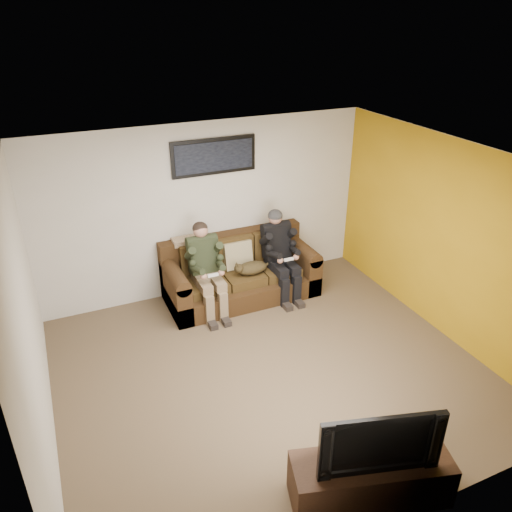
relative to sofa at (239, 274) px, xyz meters
name	(u,v)px	position (x,y,z in m)	size (l,w,h in m)	color
floor	(270,370)	(-0.34, -1.83, -0.35)	(5.00, 5.00, 0.00)	brown
ceiling	(274,164)	(-0.34, -1.83, 2.25)	(5.00, 5.00, 0.00)	silver
wall_back	(206,210)	(-0.34, 0.42, 0.95)	(5.00, 5.00, 0.00)	beige
wall_front	(402,414)	(-0.34, -4.08, 0.95)	(5.00, 5.00, 0.00)	beige
wall_left	(30,332)	(-2.84, -1.83, 0.95)	(4.50, 4.50, 0.00)	beige
wall_right	(446,240)	(2.16, -1.83, 0.95)	(4.50, 4.50, 0.00)	beige
accent_wall_right	(445,240)	(2.15, -1.83, 0.95)	(4.50, 4.50, 0.00)	#BA8B12
sofa	(239,274)	(0.00, 0.00, 0.00)	(2.26, 0.98, 0.92)	#372310
throw_pillow	(238,255)	(0.00, 0.04, 0.31)	(0.43, 0.12, 0.41)	#9B8E66
throw_blanket	(188,240)	(-0.69, 0.28, 0.58)	(0.46, 0.23, 0.08)	#BFAD8D
person_left	(206,264)	(-0.58, -0.19, 0.39)	(0.51, 0.87, 1.31)	#826D51
person_right	(280,249)	(0.58, -0.19, 0.39)	(0.51, 0.86, 1.32)	black
cat	(251,268)	(0.09, -0.24, 0.20)	(0.66, 0.26, 0.24)	#46381B
framed_poster	(214,156)	(-0.20, 0.39, 1.75)	(1.25, 0.05, 0.52)	black
tv_stand	(370,479)	(-0.28, -3.78, -0.12)	(1.43, 0.46, 0.45)	black
television	(377,436)	(-0.28, -3.78, 0.41)	(1.07, 0.14, 0.62)	black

